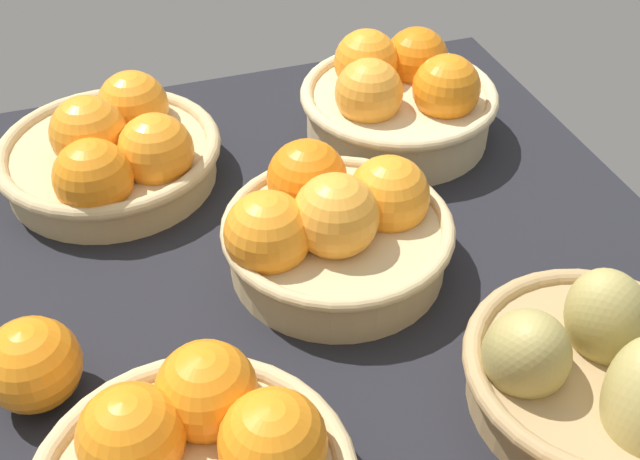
# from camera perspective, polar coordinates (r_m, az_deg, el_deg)

# --- Properties ---
(market_tray) EXTENTS (0.84, 0.72, 0.03)m
(market_tray) POSITION_cam_1_polar(r_m,az_deg,el_deg) (0.81, 1.44, -3.75)
(market_tray) COLOR black
(market_tray) RESTS_ON ground
(basket_near_right) EXTENTS (0.24, 0.24, 0.12)m
(basket_near_right) POSITION_cam_1_polar(r_m,az_deg,el_deg) (0.97, 5.67, 9.47)
(basket_near_right) COLOR #D3BC8C
(basket_near_right) RESTS_ON market_tray
(basket_near_left_pears) EXTENTS (0.23, 0.23, 0.14)m
(basket_near_left_pears) POSITION_cam_1_polar(r_m,az_deg,el_deg) (0.69, 19.29, -9.65)
(basket_near_left_pears) COLOR tan
(basket_near_left_pears) RESTS_ON market_tray
(basket_center) EXTENTS (0.23, 0.23, 0.12)m
(basket_center) POSITION_cam_1_polar(r_m,az_deg,el_deg) (0.77, 0.76, 0.22)
(basket_center) COLOR tan
(basket_center) RESTS_ON market_tray
(basket_far_right) EXTENTS (0.25, 0.25, 0.11)m
(basket_far_right) POSITION_cam_1_polar(r_m,az_deg,el_deg) (0.92, -14.68, 5.49)
(basket_far_right) COLOR tan
(basket_far_right) RESTS_ON market_tray
(loose_orange_back_gap) EXTENTS (0.08, 0.08, 0.08)m
(loose_orange_back_gap) POSITION_cam_1_polar(r_m,az_deg,el_deg) (0.70, -20.05, -9.12)
(loose_orange_back_gap) COLOR orange
(loose_orange_back_gap) RESTS_ON market_tray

